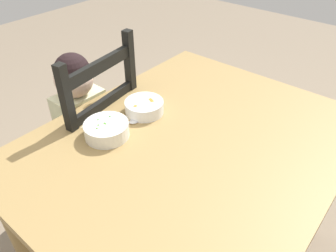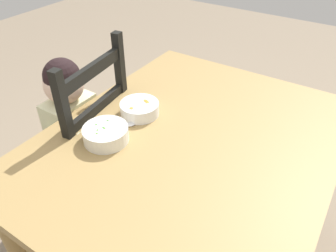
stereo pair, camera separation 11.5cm
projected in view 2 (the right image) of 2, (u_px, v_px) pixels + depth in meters
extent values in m
cube|color=#9E7F4A|center=(191.00, 142.00, 1.25)|extent=(1.28, 1.02, 0.04)
cylinder|color=#9E7F4A|center=(316.00, 171.00, 1.67)|extent=(0.07, 0.07, 0.73)
cylinder|color=#9E7F4A|center=(173.00, 118.00, 2.05)|extent=(0.07, 0.07, 0.73)
cube|color=black|center=(75.00, 154.00, 1.64)|extent=(0.47, 0.47, 0.02)
cube|color=black|center=(76.00, 155.00, 1.98)|extent=(0.04, 0.04, 0.44)
cube|color=black|center=(30.00, 199.00, 1.71)|extent=(0.04, 0.04, 0.44)
cube|color=black|center=(130.00, 174.00, 1.85)|extent=(0.04, 0.04, 0.44)
cube|color=black|center=(90.00, 225.00, 1.58)|extent=(0.04, 0.04, 0.44)
cube|color=black|center=(122.00, 93.00, 1.53)|extent=(0.04, 0.04, 0.58)
cube|color=black|center=(70.00, 139.00, 1.26)|extent=(0.04, 0.04, 0.58)
cube|color=black|center=(92.00, 70.00, 1.27)|extent=(0.36, 0.07, 0.05)
cube|color=black|center=(98.00, 108.00, 1.38)|extent=(0.36, 0.07, 0.05)
cube|color=beige|center=(73.00, 129.00, 1.53)|extent=(0.22, 0.14, 0.32)
sphere|color=beige|center=(64.00, 84.00, 1.39)|extent=(0.17, 0.17, 0.17)
sphere|color=black|center=(62.00, 76.00, 1.36)|extent=(0.16, 0.16, 0.16)
cylinder|color=#3F4C72|center=(95.00, 203.00, 1.67)|extent=(0.07, 0.07, 0.46)
cylinder|color=#3F4C72|center=(110.00, 190.00, 1.75)|extent=(0.07, 0.07, 0.46)
cylinder|color=beige|center=(64.00, 137.00, 1.35)|extent=(0.06, 0.24, 0.13)
cylinder|color=beige|center=(106.00, 108.00, 1.52)|extent=(0.06, 0.24, 0.13)
cylinder|color=white|center=(106.00, 134.00, 1.21)|extent=(0.17, 0.17, 0.06)
cylinder|color=white|center=(107.00, 139.00, 1.23)|extent=(0.08, 0.08, 0.01)
cylinder|color=#4B9B2F|center=(106.00, 132.00, 1.21)|extent=(0.14, 0.14, 0.03)
sphere|color=green|center=(103.00, 128.00, 1.20)|extent=(0.01, 0.01, 0.01)
sphere|color=green|center=(98.00, 131.00, 1.19)|extent=(0.01, 0.01, 0.01)
sphere|color=#489336|center=(96.00, 126.00, 1.22)|extent=(0.01, 0.01, 0.01)
sphere|color=#579434|center=(97.00, 135.00, 1.17)|extent=(0.01, 0.01, 0.01)
sphere|color=green|center=(108.00, 121.00, 1.24)|extent=(0.01, 0.01, 0.01)
sphere|color=#469629|center=(105.00, 129.00, 1.20)|extent=(0.01, 0.01, 0.01)
cylinder|color=white|center=(140.00, 109.00, 1.36)|extent=(0.16, 0.16, 0.05)
cylinder|color=white|center=(140.00, 113.00, 1.37)|extent=(0.07, 0.07, 0.01)
cylinder|color=orange|center=(139.00, 107.00, 1.35)|extent=(0.13, 0.13, 0.03)
cube|color=orange|center=(131.00, 109.00, 1.31)|extent=(0.02, 0.02, 0.01)
cube|color=orange|center=(145.00, 102.00, 1.36)|extent=(0.02, 0.02, 0.01)
cube|color=orange|center=(147.00, 103.00, 1.35)|extent=(0.02, 0.02, 0.01)
cube|color=silver|center=(146.00, 119.00, 1.34)|extent=(0.09, 0.05, 0.00)
ellipsoid|color=silver|center=(131.00, 124.00, 1.31)|extent=(0.05, 0.05, 0.01)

